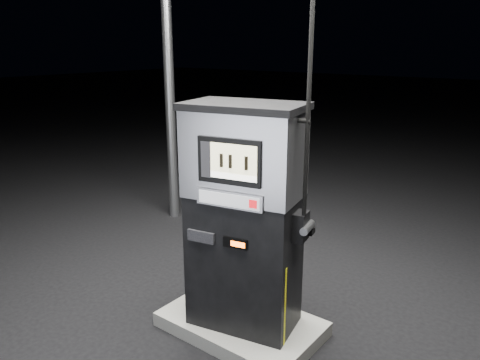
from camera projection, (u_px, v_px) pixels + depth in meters
The scene contains 5 objects.
ground at pixel (241, 330), 4.92m from camera, with size 80.00×80.00×0.00m, color black.
pump_island at pixel (241, 324), 4.90m from camera, with size 1.60×1.00×0.15m, color gray.
fuel_dispenser at pixel (245, 216), 4.50m from camera, with size 1.29×0.88×4.64m.
bollard_left at pixel (212, 259), 5.21m from camera, with size 0.12×0.12×0.89m, color #FFF90E.
bollard_right at pixel (280, 306), 4.35m from camera, with size 0.11×0.11×0.80m, color #FFF90E.
Camera 1 is at (2.60, -3.40, 2.90)m, focal length 35.00 mm.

